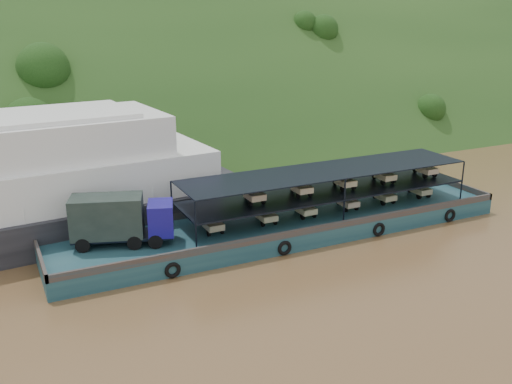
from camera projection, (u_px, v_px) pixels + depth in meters
name	position (u px, v px, depth m)	size (l,w,h in m)	color
ground	(299.00, 241.00, 41.64)	(160.00, 160.00, 0.00)	brown
hillside	(157.00, 144.00, 72.50)	(140.00, 28.00, 28.00)	#183613
cargo_barge	(274.00, 221.00, 42.38)	(35.00, 7.18, 4.57)	#133543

